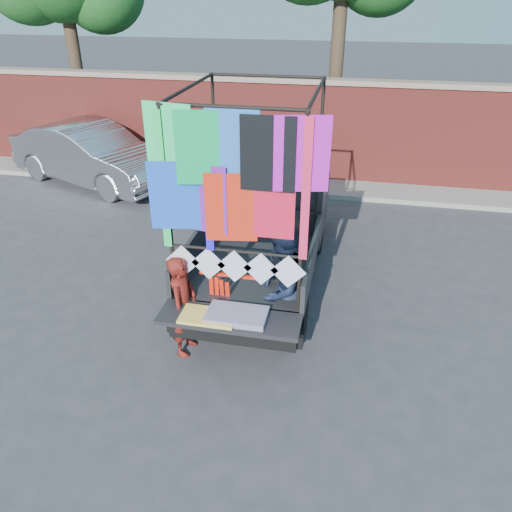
% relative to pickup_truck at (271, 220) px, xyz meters
% --- Properties ---
extents(ground, '(90.00, 90.00, 0.00)m').
position_rel_pickup_truck_xyz_m(ground, '(-0.32, -2.32, -0.88)').
color(ground, '#38383A').
rests_on(ground, ground).
extents(brick_wall, '(30.00, 0.45, 2.61)m').
position_rel_pickup_truck_xyz_m(brick_wall, '(-0.32, 4.68, 0.45)').
color(brick_wall, '#9C342D').
rests_on(brick_wall, ground).
extents(curb, '(30.00, 1.20, 0.12)m').
position_rel_pickup_truck_xyz_m(curb, '(-0.32, 3.98, -0.82)').
color(curb, gray).
rests_on(curb, ground).
extents(pickup_truck, '(2.19, 5.50, 3.46)m').
position_rel_pickup_truck_xyz_m(pickup_truck, '(0.00, 0.00, 0.00)').
color(pickup_truck, black).
rests_on(pickup_truck, ground).
extents(sedan, '(4.94, 3.22, 1.54)m').
position_rel_pickup_truck_xyz_m(sedan, '(-5.29, 3.32, -0.11)').
color(sedan, '#A8ABAF').
rests_on(sedan, ground).
extents(woman, '(0.38, 0.56, 1.51)m').
position_rel_pickup_truck_xyz_m(woman, '(-0.72, -2.78, -0.12)').
color(woman, maroon).
rests_on(woman, ground).
extents(man, '(0.89, 1.04, 1.85)m').
position_rel_pickup_truck_xyz_m(man, '(0.55, -2.33, 0.05)').
color(man, '#161F38').
rests_on(man, ground).
extents(streamer_bundle, '(0.89, 0.06, 0.62)m').
position_rel_pickup_truck_xyz_m(streamer_bundle, '(-0.18, -2.57, 0.13)').
color(streamer_bundle, '#FF230D').
rests_on(streamer_bundle, ground).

